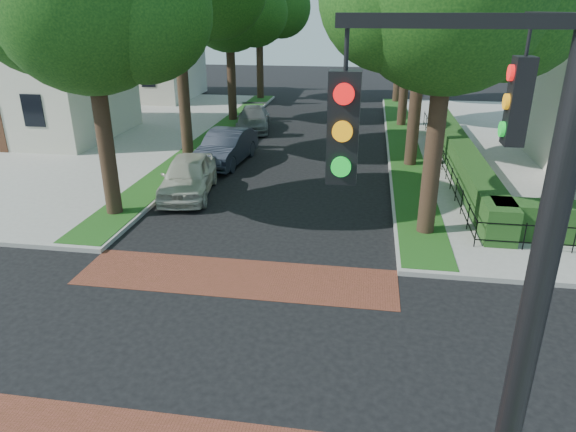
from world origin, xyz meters
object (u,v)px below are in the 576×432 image
object	(u,v)px
parked_car_front	(188,176)
parked_car_rear	(253,119)
parked_car_middle	(226,147)
traffic_signal	(512,266)

from	to	relation	value
parked_car_front	parked_car_rear	bearing A→B (deg)	81.26
parked_car_front	parked_car_middle	xyz separation A→B (m)	(0.32, 4.60, 0.01)
traffic_signal	parked_car_rear	xyz separation A→B (m)	(-8.49, 26.12, -4.01)
parked_car_front	parked_car_rear	size ratio (longest dim) A/B	0.98
traffic_signal	parked_car_front	world-z (taller)	traffic_signal
parked_car_middle	parked_car_rear	distance (m)	7.46
traffic_signal	parked_car_middle	bearing A→B (deg)	113.63
parked_car_front	traffic_signal	bearing A→B (deg)	-67.65
parked_car_front	parked_car_middle	distance (m)	4.61
traffic_signal	parked_car_front	distance (m)	16.89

